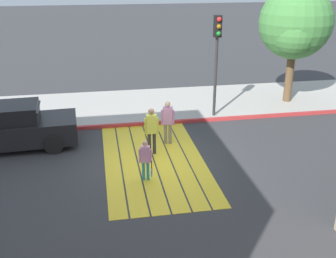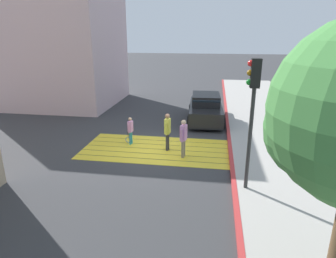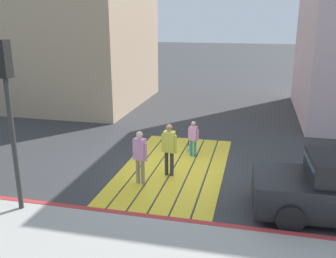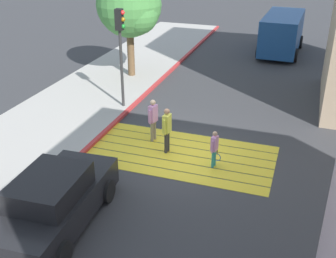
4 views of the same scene
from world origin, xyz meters
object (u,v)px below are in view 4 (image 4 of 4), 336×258
at_px(pedestrian_adult_trailing, 153,117).
at_px(van_down_street, 282,33).
at_px(pedestrian_adult_lead, 167,127).
at_px(car_parked_near_curb, 54,202).
at_px(pedestrian_child_with_racket, 214,147).
at_px(street_tree, 131,6).
at_px(traffic_light_corner, 121,39).

bearing_deg(pedestrian_adult_trailing, van_down_street, 76.32).
distance_m(van_down_street, pedestrian_adult_lead, 14.41).
relative_size(car_parked_near_curb, pedestrian_child_with_racket, 3.41).
bearing_deg(pedestrian_adult_trailing, car_parked_near_curb, -97.40).
height_order(car_parked_near_curb, van_down_street, van_down_street).
bearing_deg(street_tree, van_down_street, 46.73).
relative_size(street_tree, pedestrian_adult_lead, 3.22).
bearing_deg(pedestrian_adult_trailing, pedestrian_child_with_racket, -23.65).
distance_m(van_down_street, traffic_light_corner, 12.54).
xyz_separation_m(car_parked_near_curb, traffic_light_corner, (-1.58, 7.80, 2.30)).
bearing_deg(pedestrian_child_with_racket, pedestrian_adult_lead, 166.43).
distance_m(van_down_street, pedestrian_adult_trailing, 13.90).
xyz_separation_m(street_tree, pedestrian_adult_trailing, (3.51, -6.28, -2.69)).
relative_size(car_parked_near_curb, pedestrian_adult_trailing, 2.72).
bearing_deg(street_tree, pedestrian_adult_trailing, -60.83).
distance_m(car_parked_near_curb, pedestrian_child_with_racket, 5.38).
bearing_deg(pedestrian_child_with_racket, van_down_street, 87.12).
height_order(street_tree, pedestrian_adult_lead, street_tree).
height_order(van_down_street, street_tree, street_tree).
xyz_separation_m(pedestrian_adult_trailing, pedestrian_child_with_racket, (2.55, -1.12, -0.21)).
relative_size(car_parked_near_curb, street_tree, 0.82).
relative_size(car_parked_near_curb, traffic_light_corner, 1.04).
xyz_separation_m(car_parked_near_curb, pedestrian_child_with_racket, (3.25, 4.29, -0.01)).
bearing_deg(pedestrian_child_with_racket, traffic_light_corner, 143.93).
bearing_deg(street_tree, pedestrian_child_with_racket, -50.70).
relative_size(van_down_street, pedestrian_adult_trailing, 3.26).
height_order(pedestrian_adult_trailing, pedestrian_child_with_racket, pedestrian_adult_trailing).
xyz_separation_m(traffic_light_corner, pedestrian_adult_lead, (3.05, -3.09, -2.08)).
xyz_separation_m(car_parked_near_curb, street_tree, (-2.81, 11.69, 2.90)).
relative_size(pedestrian_adult_lead, pedestrian_child_with_racket, 1.28).
xyz_separation_m(van_down_street, street_tree, (-6.79, -7.22, 2.35)).
bearing_deg(traffic_light_corner, street_tree, 107.52).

